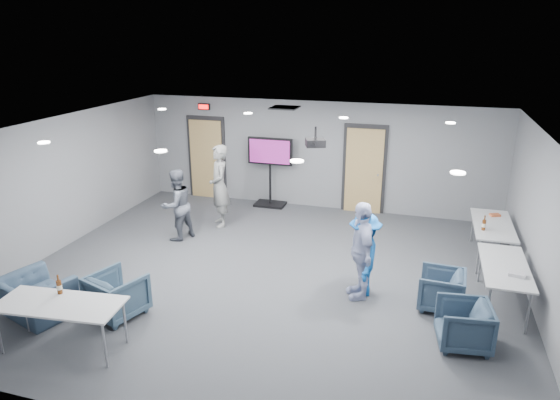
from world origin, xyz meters
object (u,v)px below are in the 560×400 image
(tv_stand, at_px, (270,168))
(table_right_b, at_px, (505,268))
(chair_right_c, at_px, (464,325))
(projector, at_px, (315,143))
(chair_right_b, at_px, (441,290))
(table_front_left, at_px, (60,306))
(person_d, at_px, (364,254))
(chair_front_b, at_px, (36,297))
(table_right_a, at_px, (493,226))
(bottle_right, at_px, (484,225))
(person_b, at_px, (177,205))
(chair_front_a, at_px, (117,295))
(person_a, at_px, (219,186))
(bottle_front, at_px, (59,287))
(person_c, at_px, (361,250))

(tv_stand, bearing_deg, table_right_b, -35.72)
(chair_right_c, bearing_deg, projector, -134.10)
(chair_right_b, height_order, table_front_left, table_front_left)
(person_d, distance_m, chair_front_b, 5.32)
(person_d, xyz_separation_m, projector, (-1.08, 0.87, 1.67))
(table_right_a, xyz_separation_m, bottle_right, (-0.21, -0.40, 0.15))
(person_b, distance_m, bottle_right, 6.20)
(chair_front_a, height_order, table_right_a, table_right_a)
(chair_front_b, distance_m, table_right_b, 7.47)
(person_d, relative_size, chair_right_c, 2.00)
(chair_right_b, distance_m, chair_front_a, 5.19)
(person_a, bearing_deg, chair_front_b, -48.14)
(chair_right_c, bearing_deg, bottle_front, -82.78)
(person_b, xyz_separation_m, chair_front_a, (0.54, -3.06, -0.42))
(chair_right_b, xyz_separation_m, table_front_left, (-5.12, -2.69, 0.36))
(projector, bearing_deg, person_d, -59.61)
(table_front_left, xyz_separation_m, projector, (2.76, 3.67, 1.72))
(person_c, relative_size, table_front_left, 0.93)
(table_front_left, relative_size, tv_stand, 1.02)
(person_c, height_order, bottle_right, person_c)
(person_b, relative_size, person_c, 0.92)
(chair_front_a, bearing_deg, chair_right_b, -142.58)
(table_front_left, bearing_deg, projector, 47.03)
(bottle_right, bearing_deg, table_right_a, 61.70)
(person_d, distance_m, table_right_a, 3.09)
(bottle_right, bearing_deg, table_front_left, -142.17)
(table_right_b, bearing_deg, chair_right_c, 154.23)
(person_d, xyz_separation_m, table_right_a, (2.23, 2.14, -0.05))
(person_d, distance_m, table_front_left, 4.75)
(table_right_b, relative_size, projector, 4.06)
(chair_front_a, xyz_separation_m, projector, (2.55, 2.67, 2.05))
(projector, bearing_deg, table_front_left, -147.61)
(person_a, bearing_deg, bottle_front, -37.60)
(person_a, height_order, chair_right_c, person_a)
(bottle_front, distance_m, bottle_right, 7.41)
(person_c, bearing_deg, chair_right_c, 38.42)
(chair_right_b, bearing_deg, person_d, -91.52)
(table_right_b, bearing_deg, tv_stand, 54.28)
(table_front_left, distance_m, bottle_front, 0.32)
(person_b, bearing_deg, projector, 107.71)
(bottle_right, bearing_deg, person_d, -139.10)
(person_a, xyz_separation_m, person_d, (3.61, -2.28, -0.22))
(table_right_a, height_order, bottle_front, bottle_front)
(person_b, distance_m, person_d, 4.36)
(person_b, distance_m, chair_right_b, 5.64)
(person_c, xyz_separation_m, chair_front_a, (-3.59, -1.70, -0.49))
(chair_right_b, height_order, bottle_right, bottle_right)
(person_b, height_order, table_right_a, person_b)
(tv_stand, bearing_deg, projector, -59.04)
(person_b, xyz_separation_m, chair_front_b, (-0.66, -3.46, -0.45))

